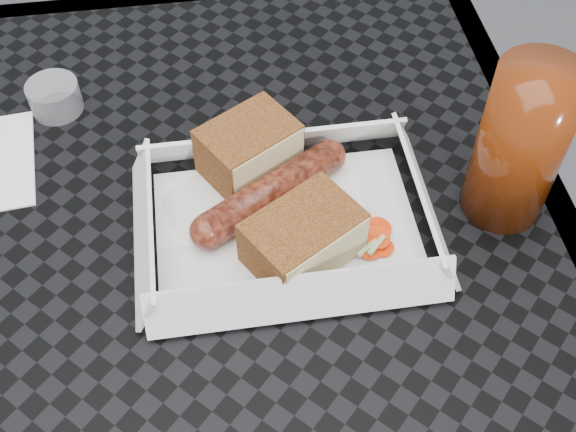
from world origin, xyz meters
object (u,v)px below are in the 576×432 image
(patio_table, at_px, (131,334))
(bratwurst, at_px, (271,192))
(drink_glass, at_px, (520,145))
(food_tray, at_px, (286,227))

(patio_table, distance_m, bratwurst, 0.18)
(bratwurst, bearing_deg, patio_table, -154.17)
(bratwurst, distance_m, drink_glass, 0.21)
(patio_table, height_order, food_tray, food_tray)
(food_tray, distance_m, bratwurst, 0.03)
(food_tray, height_order, bratwurst, bratwurst)
(food_tray, distance_m, drink_glass, 0.20)
(food_tray, relative_size, drink_glass, 1.49)
(bratwurst, height_order, drink_glass, drink_glass)
(patio_table, xyz_separation_m, drink_glass, (0.34, 0.04, 0.15))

